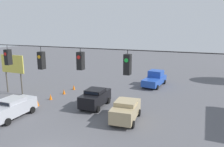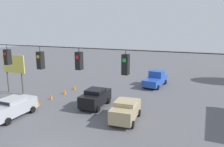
{
  "view_description": "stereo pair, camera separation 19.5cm",
  "coord_description": "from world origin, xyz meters",
  "px_view_note": "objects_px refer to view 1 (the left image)",
  "views": [
    {
      "loc": [
        -8.82,
        9.45,
        8.13
      ],
      "look_at": [
        -0.92,
        -8.85,
        3.93
      ],
      "focal_mm": 35.0,
      "sensor_mm": 36.0,
      "label": 1
    },
    {
      "loc": [
        -8.99,
        9.38,
        8.13
      ],
      "look_at": [
        -0.92,
        -8.85,
        3.93
      ],
      "focal_mm": 35.0,
      "sensor_mm": 36.0,
      "label": 2
    }
  ],
  "objects_px": {
    "traffic_cone_fifth": "(64,92)",
    "roadside_billboard": "(13,66)",
    "overhead_signal_span": "(43,79)",
    "traffic_cone_second": "(23,110)",
    "sedan_silver_parked_shoulder": "(12,107)",
    "traffic_cone_fourth": "(51,97)",
    "sedan_tan_crossing_near": "(126,110)",
    "traffic_cone_farthest": "(74,87)",
    "sedan_black_withflow_mid": "(95,97)",
    "traffic_cone_third": "(37,103)",
    "traffic_cone_nearest": "(4,118)",
    "pickup_truck_blue_oncoming_deep": "(155,79)"
  },
  "relations": [
    {
      "from": "pickup_truck_blue_oncoming_deep",
      "to": "traffic_cone_fourth",
      "type": "height_order",
      "value": "pickup_truck_blue_oncoming_deep"
    },
    {
      "from": "sedan_black_withflow_mid",
      "to": "traffic_cone_nearest",
      "type": "xyz_separation_m",
      "value": [
        5.58,
        6.6,
        -0.66
      ]
    },
    {
      "from": "traffic_cone_nearest",
      "to": "sedan_silver_parked_shoulder",
      "type": "bearing_deg",
      "value": -85.3
    },
    {
      "from": "traffic_cone_fifth",
      "to": "roadside_billboard",
      "type": "distance_m",
      "value": 7.01
    },
    {
      "from": "traffic_cone_fifth",
      "to": "overhead_signal_span",
      "type": "bearing_deg",
      "value": 121.18
    },
    {
      "from": "sedan_black_withflow_mid",
      "to": "traffic_cone_third",
      "type": "height_order",
      "value": "sedan_black_withflow_mid"
    },
    {
      "from": "sedan_tan_crossing_near",
      "to": "traffic_cone_nearest",
      "type": "relative_size",
      "value": 6.58
    },
    {
      "from": "traffic_cone_fifth",
      "to": "traffic_cone_farthest",
      "type": "xyz_separation_m",
      "value": [
        0.02,
        -2.25,
        0.0
      ]
    },
    {
      "from": "overhead_signal_span",
      "to": "traffic_cone_fifth",
      "type": "xyz_separation_m",
      "value": [
        7.03,
        -11.62,
        -4.81
      ]
    },
    {
      "from": "sedan_silver_parked_shoulder",
      "to": "roadside_billboard",
      "type": "bearing_deg",
      "value": -44.23
    },
    {
      "from": "overhead_signal_span",
      "to": "traffic_cone_second",
      "type": "relative_size",
      "value": 32.46
    },
    {
      "from": "traffic_cone_second",
      "to": "traffic_cone_fifth",
      "type": "height_order",
      "value": "same"
    },
    {
      "from": "traffic_cone_second",
      "to": "traffic_cone_third",
      "type": "bearing_deg",
      "value": -87.85
    },
    {
      "from": "pickup_truck_blue_oncoming_deep",
      "to": "roadside_billboard",
      "type": "bearing_deg",
      "value": 35.02
    },
    {
      "from": "sedan_silver_parked_shoulder",
      "to": "traffic_cone_farthest",
      "type": "xyz_separation_m",
      "value": [
        -0.03,
        -10.1,
        -0.63
      ]
    },
    {
      "from": "overhead_signal_span",
      "to": "sedan_black_withflow_mid",
      "type": "bearing_deg",
      "value": -81.39
    },
    {
      "from": "traffic_cone_fifth",
      "to": "traffic_cone_nearest",
      "type": "bearing_deg",
      "value": 90.26
    },
    {
      "from": "sedan_silver_parked_shoulder",
      "to": "traffic_cone_fifth",
      "type": "xyz_separation_m",
      "value": [
        -0.05,
        -7.85,
        -0.63
      ]
    },
    {
      "from": "overhead_signal_span",
      "to": "traffic_cone_farthest",
      "type": "bearing_deg",
      "value": -63.04
    },
    {
      "from": "roadside_billboard",
      "to": "traffic_cone_fifth",
      "type": "bearing_deg",
      "value": -159.73
    },
    {
      "from": "sedan_black_withflow_mid",
      "to": "traffic_cone_fifth",
      "type": "height_order",
      "value": "sedan_black_withflow_mid"
    },
    {
      "from": "pickup_truck_blue_oncoming_deep",
      "to": "traffic_cone_fourth",
      "type": "relative_size",
      "value": 8.45
    },
    {
      "from": "sedan_tan_crossing_near",
      "to": "traffic_cone_third",
      "type": "xyz_separation_m",
      "value": [
        9.81,
        0.27,
        -0.65
      ]
    },
    {
      "from": "sedan_silver_parked_shoulder",
      "to": "traffic_cone_second",
      "type": "height_order",
      "value": "sedan_silver_parked_shoulder"
    },
    {
      "from": "overhead_signal_span",
      "to": "traffic_cone_third",
      "type": "distance_m",
      "value": 11.07
    },
    {
      "from": "sedan_tan_crossing_near",
      "to": "traffic_cone_fifth",
      "type": "distance_m",
      "value": 10.69
    },
    {
      "from": "traffic_cone_nearest",
      "to": "traffic_cone_third",
      "type": "distance_m",
      "value": 4.29
    },
    {
      "from": "sedan_tan_crossing_near",
      "to": "traffic_cone_farthest",
      "type": "bearing_deg",
      "value": -34.07
    },
    {
      "from": "pickup_truck_blue_oncoming_deep",
      "to": "traffic_cone_nearest",
      "type": "bearing_deg",
      "value": 61.68
    },
    {
      "from": "sedan_tan_crossing_near",
      "to": "traffic_cone_third",
      "type": "relative_size",
      "value": 6.58
    },
    {
      "from": "sedan_black_withflow_mid",
      "to": "traffic_cone_fifth",
      "type": "bearing_deg",
      "value": -22.35
    },
    {
      "from": "pickup_truck_blue_oncoming_deep",
      "to": "overhead_signal_span",
      "type": "bearing_deg",
      "value": 83.14
    },
    {
      "from": "sedan_silver_parked_shoulder",
      "to": "traffic_cone_fourth",
      "type": "distance_m",
      "value": 5.51
    },
    {
      "from": "traffic_cone_third",
      "to": "traffic_cone_fifth",
      "type": "height_order",
      "value": "same"
    },
    {
      "from": "sedan_tan_crossing_near",
      "to": "traffic_cone_farthest",
      "type": "xyz_separation_m",
      "value": [
        9.76,
        -6.6,
        -0.65
      ]
    },
    {
      "from": "roadside_billboard",
      "to": "sedan_tan_crossing_near",
      "type": "bearing_deg",
      "value": 172.05
    },
    {
      "from": "traffic_cone_third",
      "to": "traffic_cone_farthest",
      "type": "height_order",
      "value": "same"
    },
    {
      "from": "traffic_cone_nearest",
      "to": "traffic_cone_fifth",
      "type": "xyz_separation_m",
      "value": [
        0.04,
        -8.91,
        0.0
      ]
    },
    {
      "from": "traffic_cone_second",
      "to": "traffic_cone_fourth",
      "type": "xyz_separation_m",
      "value": [
        0.16,
        -4.28,
        0.0
      ]
    },
    {
      "from": "traffic_cone_nearest",
      "to": "roadside_billboard",
      "type": "height_order",
      "value": "roadside_billboard"
    },
    {
      "from": "traffic_cone_fifth",
      "to": "roadside_billboard",
      "type": "height_order",
      "value": "roadside_billboard"
    },
    {
      "from": "overhead_signal_span",
      "to": "traffic_cone_second",
      "type": "xyz_separation_m",
      "value": [
        7.03,
        -4.96,
        -4.81
      ]
    },
    {
      "from": "traffic_cone_fifth",
      "to": "traffic_cone_fourth",
      "type": "bearing_deg",
      "value": 86.34
    },
    {
      "from": "sedan_black_withflow_mid",
      "to": "traffic_cone_second",
      "type": "relative_size",
      "value": 6.59
    },
    {
      "from": "overhead_signal_span",
      "to": "sedan_black_withflow_mid",
      "type": "xyz_separation_m",
      "value": [
        1.41,
        -9.31,
        -4.15
      ]
    },
    {
      "from": "traffic_cone_nearest",
      "to": "traffic_cone_farthest",
      "type": "distance_m",
      "value": 11.16
    },
    {
      "from": "sedan_black_withflow_mid",
      "to": "sedan_silver_parked_shoulder",
      "type": "xyz_separation_m",
      "value": [
        5.67,
        5.54,
        -0.03
      ]
    },
    {
      "from": "sedan_tan_crossing_near",
      "to": "traffic_cone_fourth",
      "type": "height_order",
      "value": "sedan_tan_crossing_near"
    },
    {
      "from": "overhead_signal_span",
      "to": "pickup_truck_blue_oncoming_deep",
      "type": "bearing_deg",
      "value": -96.86
    },
    {
      "from": "traffic_cone_fifth",
      "to": "traffic_cone_farthest",
      "type": "relative_size",
      "value": 1.0
    }
  ]
}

